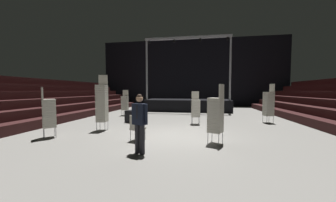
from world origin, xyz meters
name	(u,v)px	position (x,y,z in m)	size (l,w,h in m)	color
ground_plane	(174,136)	(0.00, 0.00, -0.05)	(22.00, 30.00, 0.10)	slate
arena_end_wall	(191,73)	(0.00, 15.00, 4.00)	(22.00, 0.30, 8.00)	black
bleacher_bank_left	(18,99)	(-8.75, 1.00, 1.35)	(4.50, 24.00, 2.70)	black
stage_riser	(188,104)	(0.00, 9.28, 0.62)	(7.48, 3.05, 6.32)	black
man_with_tie	(140,120)	(-0.69, -2.42, 0.99)	(0.56, 0.36, 1.74)	black
chair_stack_front_left	(269,103)	(4.91, 3.70, 1.11)	(0.54, 0.54, 2.22)	#B2B5BA
chair_stack_front_right	(196,108)	(0.83, 2.59, 0.90)	(0.50, 0.50, 1.79)	#B2B5BA
chair_stack_mid_left	(49,113)	(-4.75, -1.25, 0.98)	(0.62, 0.62, 1.96)	#B2B5BA
chair_stack_mid_right	(216,114)	(1.58, -1.03, 1.03)	(0.59, 0.59, 2.05)	#B2B5BA
chair_stack_mid_centre	(125,103)	(-4.37, 5.27, 0.94)	(0.48, 0.48, 1.88)	#B2B5BA
chair_stack_rear_left	(102,103)	(-3.39, 0.31, 1.28)	(0.50, 0.50, 2.56)	#B2B5BA
equipment_road_case	(134,117)	(-2.67, 2.51, 0.34)	(0.90, 0.60, 0.69)	black
loose_chair_near_man	(137,126)	(-1.22, -1.14, 0.53)	(0.55, 0.55, 0.95)	#B2B5BA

